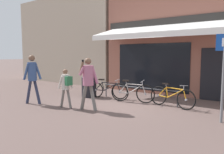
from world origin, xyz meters
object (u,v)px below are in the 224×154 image
Objects in this scene: pedestrian_second_adult at (32,74)px; pedestrian_child at (66,84)px; bicycle_silver at (132,92)px; bicycle_orange at (172,97)px; bicycle_black at (107,90)px; pedestrian_adult at (88,78)px; parking_sign at (224,68)px; litter_bin at (89,85)px.

pedestrian_child is at bearing -172.23° from pedestrian_second_adult.
bicycle_orange is at bearing -9.35° from bicycle_silver.
pedestrian_second_adult reaches higher than bicycle_black.
bicycle_black is 2.75m from bicycle_orange.
pedestrian_adult is (-0.56, -1.87, 0.68)m from bicycle_silver.
pedestrian_second_adult is at bearing -138.97° from bicycle_black.
pedestrian_second_adult reaches higher than bicycle_silver.
bicycle_silver is at bearing -113.47° from pedestrian_child.
parking_sign reaches higher than bicycle_black.
parking_sign is (3.81, 1.13, 0.42)m from pedestrian_adult.
parking_sign is (4.49, -0.79, 1.12)m from bicycle_black.
bicycle_orange is at bearing -153.63° from pedestrian_second_adult.
parking_sign is at bearing -17.95° from bicycle_orange.
pedestrian_adult is 1.29× the size of pedestrian_child.
litter_bin is (-0.87, -0.20, 0.13)m from bicycle_black.
pedestrian_second_adult reaches higher than pedestrian_adult.
pedestrian_child is 1.37× the size of litter_bin.
bicycle_silver is at bearing 167.20° from parking_sign.
bicycle_black is 1.74× the size of litter_bin.
parking_sign is at bearing -168.79° from pedestrian_second_adult.
bicycle_orange is 0.96× the size of pedestrian_second_adult.
bicycle_orange reaches higher than bicycle_black.
bicycle_orange is 3.63m from litter_bin.
parking_sign is (3.25, -0.74, 1.10)m from bicycle_silver.
parking_sign reaches higher than pedestrian_second_adult.
bicycle_silver is 2.07m from pedestrian_adult.
pedestrian_second_adult is 6.34m from parking_sign.
litter_bin reaches higher than bicycle_silver.
pedestrian_adult reaches higher than bicycle_orange.
bicycle_black is 0.98× the size of pedestrian_adult.
pedestrian_adult is at bearing -122.06° from bicycle_silver.
bicycle_black is 3.04m from pedestrian_second_adult.
pedestrian_second_adult is 1.86× the size of litter_bin.
litter_bin is (0.75, 2.27, -0.64)m from pedestrian_second_adult.
pedestrian_child is at bearing -69.64° from litter_bin.
parking_sign reaches higher than bicycle_silver.
pedestrian_child is at bearing -109.39° from bicycle_black.
bicycle_silver is at bearing -17.87° from bicycle_black.
parking_sign is (4.63, 1.36, 0.65)m from pedestrian_child.
bicycle_orange is at bearing 4.82° from litter_bin.
litter_bin is 5.48m from parking_sign.
pedestrian_second_adult is at bearing 22.34° from pedestrian_adult.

